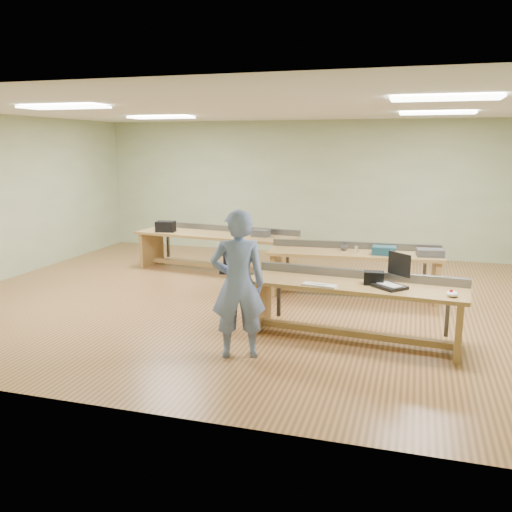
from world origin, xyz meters
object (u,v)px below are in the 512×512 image
Objects in this scene: parts_bin_teal at (384,250)px; person at (238,284)px; parts_bin_grey at (430,253)px; camera_bag at (374,278)px; task_chair at (233,277)px; workbench_back at (217,243)px; mug at (344,247)px; drinks_can at (357,249)px; laptop_base at (390,286)px; workbench_front at (354,298)px; workbench_mid at (354,263)px.

person is at bearing -116.85° from parts_bin_teal.
camera_bag is at bearing -109.02° from parts_bin_grey.
parts_bin_grey reaches higher than task_chair.
workbench_back is at bearing -87.92° from person.
parts_bin_teal is at bearing -1.88° from task_chair.
drinks_can reaches higher than mug.
laptop_base is at bearing -73.32° from drinks_can.
camera_bag is (1.47, 0.93, -0.04)m from person.
workbench_front is 21.66× the size of mug.
workbench_mid is 25.34× the size of drinks_can.
workbench_mid is 2.29m from laptop_base.
parts_bin_teal is at bearing 88.46° from workbench_front.
workbench_front is 2.20m from mug.
parts_bin_teal is at bearing 84.86° from camera_bag.
workbench_front is 2.27m from parts_bin_grey.
laptop_base is (1.67, 0.81, -0.11)m from person.
drinks_can reaches higher than laptop_base.
camera_bag reaches higher than drinks_can.
camera_bag is at bearing -90.21° from parts_bin_teal.
laptop_base is 1.47× the size of camera_bag.
drinks_can is (0.22, -0.16, 0.01)m from mug.
parts_bin_teal is at bearing -13.48° from mug.
workbench_back is at bearing 139.12° from workbench_front.
laptop_base is 3.16m from task_chair.
parts_bin_grey is at bearing 3.65° from drinks_can.
parts_bin_grey is 1.13m from drinks_can.
parts_bin_teal reaches higher than workbench_back.
task_chair is at bearing -171.10° from parts_bin_teal.
person reaches higher than mug.
workbench_front is at bearing -84.27° from drinks_can.
person is 13.66× the size of mug.
drinks_can is (1.98, 0.37, 0.51)m from task_chair.
drinks_can reaches higher than parts_bin_grey.
parts_bin_grey is (3.11, 0.44, 0.51)m from task_chair.
workbench_front and workbench_back have the same top height.
person reaches higher than task_chair.
person is (-1.24, -0.93, 0.32)m from workbench_front.
camera_bag is at bearing -168.50° from laptop_base.
task_chair is at bearing -163.07° from mug.
drinks_can is (-0.43, -0.01, -0.01)m from parts_bin_teal.
camera_bag is at bearing -44.49° from task_chair.
parts_bin_grey reaches higher than mug.
task_chair is 1.90m from mug.
drinks_can is at bearing 97.23° from camera_bag.
workbench_mid is (-0.24, 2.07, 0.00)m from workbench_front.
workbench_front is at bearing -38.34° from workbench_back.
task_chair is at bearing -171.90° from parts_bin_grey.
task_chair is at bearing -170.86° from workbench_mid.
person reaches higher than camera_bag.
drinks_can is (-0.20, 1.98, 0.25)m from workbench_front.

